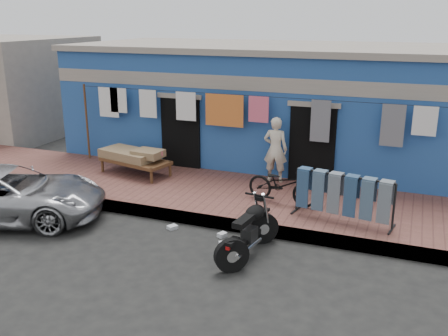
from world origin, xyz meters
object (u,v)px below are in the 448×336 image
jeans_rack (343,197)px  bicycle (282,180)px  seated_person (275,149)px  charpoy (135,162)px  car (6,193)px  motorcycle (248,230)px

jeans_rack → bicycle: bearing=159.8°
seated_person → charpoy: (-3.46, -0.76, -0.47)m
car → jeans_rack: bearing=-95.1°
seated_person → jeans_rack: size_ratio=0.76×
car → jeans_rack: 6.93m
car → bicycle: bicycle is taller
car → jeans_rack: jeans_rack is taller
motorcycle → jeans_rack: size_ratio=0.79×
motorcycle → charpoy: motorcycle is taller
seated_person → jeans_rack: bearing=132.5°
bicycle → motorcycle: size_ratio=0.95×
jeans_rack → seated_person: bearing=135.4°
car → seated_person: (4.73, 3.82, 0.47)m
bicycle → jeans_rack: 1.46m
charpoy → seated_person: bearing=12.3°
seated_person → motorcycle: (0.54, -3.59, -0.53)m
bicycle → seated_person: bearing=31.3°
car → seated_person: 6.10m
motorcycle → charpoy: (-4.00, 2.83, 0.06)m
motorcycle → charpoy: size_ratio=0.80×
car → motorcycle: 5.27m
car → bicycle: 5.82m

